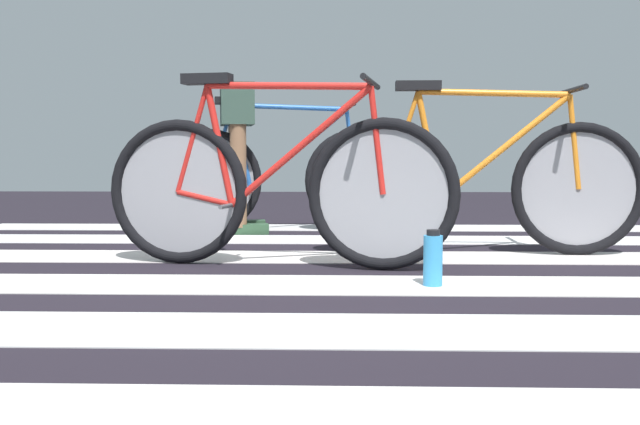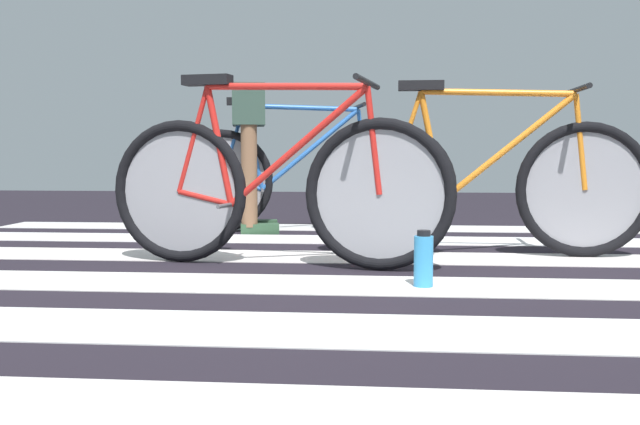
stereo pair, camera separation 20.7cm
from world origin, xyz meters
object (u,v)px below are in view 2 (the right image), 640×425
(cyclist_3_of_3, at_px, (250,137))
(bicycle_3_of_3, at_px, (294,177))
(bicycle_2_of_3, at_px, (485,184))
(water_bottle, at_px, (423,260))
(bicycle_1_of_3, at_px, (275,187))

(cyclist_3_of_3, bearing_deg, bicycle_3_of_3, 0.00)
(bicycle_2_of_3, distance_m, water_bottle, 1.04)
(cyclist_3_of_3, bearing_deg, bicycle_1_of_3, -85.77)
(bicycle_1_of_3, height_order, water_bottle, bicycle_1_of_3)
(bicycle_2_of_3, bearing_deg, bicycle_3_of_3, 137.03)
(cyclist_3_of_3, bearing_deg, bicycle_2_of_3, -46.64)
(bicycle_1_of_3, xyz_separation_m, bicycle_2_of_3, (1.07, 0.43, 0.00))
(bicycle_2_of_3, relative_size, water_bottle, 7.35)
(cyclist_3_of_3, xyz_separation_m, water_bottle, (1.09, -1.99, -0.55))
(bicycle_2_of_3, height_order, water_bottle, bicycle_2_of_3)
(bicycle_1_of_3, bearing_deg, bicycle_2_of_3, 31.84)
(bicycle_3_of_3, bearing_deg, bicycle_2_of_3, -54.69)
(water_bottle, bearing_deg, bicycle_2_of_3, 67.75)
(bicycle_3_of_3, height_order, cyclist_3_of_3, cyclist_3_of_3)
(bicycle_1_of_3, xyz_separation_m, cyclist_3_of_3, (-0.40, 1.49, 0.28))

